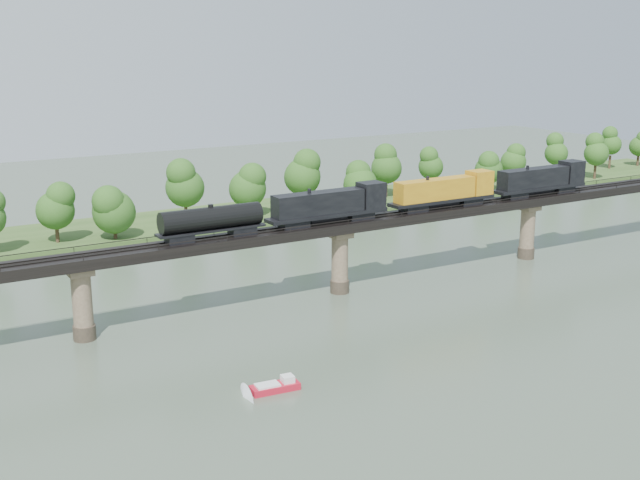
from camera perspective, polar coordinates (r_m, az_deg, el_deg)
ground at (r=104.11m, az=10.24°, el=-8.07°), size 400.00×400.00×0.00m
far_bank at (r=174.06m, az=-8.20°, el=1.36°), size 300.00×24.00×1.60m
bridge at (r=125.23m, az=1.42°, el=-1.37°), size 236.00×30.00×11.50m
bridge_superstructure at (r=123.68m, az=1.44°, el=1.46°), size 220.00×4.90×0.75m
far_treeline at (r=165.46m, az=-10.33°, el=3.44°), size 289.06×17.54×13.60m
freight_train at (r=130.24m, az=6.21°, el=3.11°), size 81.64×3.18×5.62m
motorboat at (r=92.81m, az=-3.18°, el=-10.34°), size 5.81×2.56×1.58m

